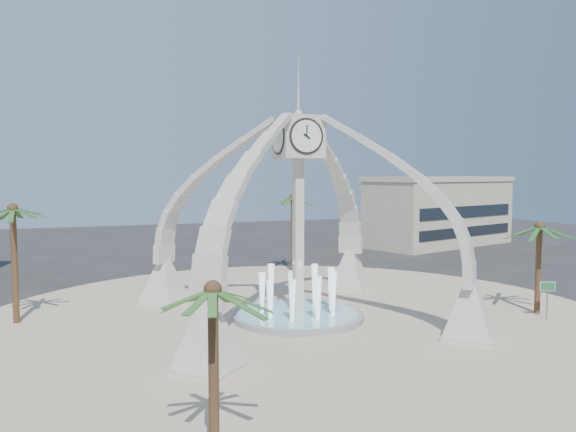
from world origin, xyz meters
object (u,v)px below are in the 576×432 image
object	(u,v)px
palm_south	(213,292)
palm_east	(540,228)
fountain	(298,315)
palm_north	(293,198)
street_sign	(547,291)
clock_tower	(298,214)
palm_west	(13,211)

from	to	relation	value
palm_south	palm_east	bearing A→B (deg)	24.95
fountain	palm_east	xyz separation A→B (m)	(14.72, -4.00, 5.23)
palm_north	street_sign	xyz separation A→B (m)	(8.52, -21.29, -4.95)
clock_tower	palm_east	size ratio (longest dim) A/B	2.83
fountain	palm_south	size ratio (longest dim) A/B	1.33
palm_west	street_sign	world-z (taller)	palm_west
clock_tower	fountain	distance (m)	6.20
fountain	palm_north	xyz separation A→B (m)	(5.71, 16.00, 6.42)
fountain	palm_north	size ratio (longest dim) A/B	1.05
palm_north	palm_south	world-z (taller)	palm_north
palm_south	street_sign	bearing A→B (deg)	22.73
palm_east	palm_south	world-z (taller)	palm_east
clock_tower	street_sign	size ratio (longest dim) A/B	7.30
palm_east	palm_west	xyz separation A→B (m)	(-30.77, 8.90, 1.22)
palm_west	street_sign	bearing A→B (deg)	-18.58
street_sign	palm_south	bearing A→B (deg)	-134.27
clock_tower	palm_west	size ratio (longest dim) A/B	2.36
palm_west	palm_north	xyz separation A→B (m)	(21.76, 11.11, -0.03)
fountain	palm_east	distance (m)	16.12
clock_tower	fountain	world-z (taller)	clock_tower
palm_north	street_sign	distance (m)	23.46
clock_tower	palm_west	bearing A→B (deg)	163.05
palm_east	palm_north	bearing A→B (deg)	114.25
clock_tower	palm_east	bearing A→B (deg)	-15.22
fountain	palm_north	distance (m)	18.16
street_sign	clock_tower	bearing A→B (deg)	-177.38
clock_tower	palm_south	distance (m)	17.17
clock_tower	street_sign	world-z (taller)	clock_tower
fountain	clock_tower	bearing A→B (deg)	-90.00
clock_tower	palm_north	distance (m)	16.99
palm_north	street_sign	world-z (taller)	palm_north
palm_south	street_sign	size ratio (longest dim) A/B	2.45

